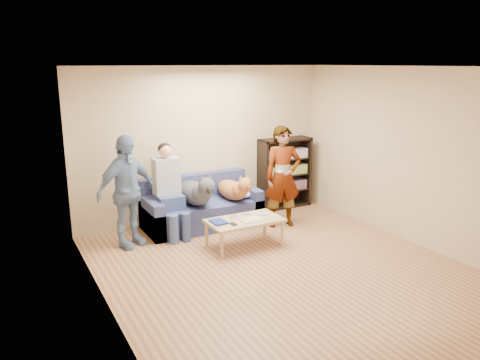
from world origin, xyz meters
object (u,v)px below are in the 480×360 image
person_seated (169,187)px  notebook_blue (219,222)px  bookshelf (284,171)px  sofa (201,209)px  dog_gray (196,192)px  coffee_table (245,222)px  camera_silver (234,217)px  person_standing_right (283,177)px  dog_tan (234,189)px  person_standing_left (126,192)px

person_seated → notebook_blue: bearing=-68.7°
bookshelf → sofa: bearing=-172.6°
dog_gray → coffee_table: dog_gray is taller
camera_silver → person_seated: 1.17m
coffee_table → camera_silver: bearing=135.0°
person_standing_right → camera_silver: (-1.12, -0.39, -0.39)m
camera_silver → dog_tan: 0.95m
person_standing_left → coffee_table: size_ratio=1.51×
dog_tan → notebook_blue: bearing=-129.0°
person_seated → coffee_table: (0.78, -1.02, -0.40)m
notebook_blue → sofa: 1.13m
camera_silver → person_seated: size_ratio=0.07×
person_standing_right → notebook_blue: person_standing_right is taller
person_standing_right → person_seated: 1.85m
sofa → camera_silver: bearing=-86.1°
notebook_blue → camera_silver: 0.29m
person_seated → dog_gray: person_seated is taller
camera_silver → coffee_table: camera_silver is taller
dog_tan → camera_silver: bearing=-118.3°
person_standing_right → camera_silver: 1.24m
person_standing_left → dog_tan: 1.83m
person_seated → dog_tan: 1.12m
dog_gray → bookshelf: 2.00m
sofa → person_standing_right: bearing=-28.3°
person_standing_left → person_seated: (0.71, 0.17, -0.06)m
person_standing_right → notebook_blue: (-1.40, -0.46, -0.40)m
coffee_table → person_standing_right: bearing=27.2°
person_standing_right → camera_silver: bearing=-145.9°
person_standing_right → notebook_blue: size_ratio=6.41×
notebook_blue → person_seated: (-0.38, 0.97, 0.34)m
bookshelf → camera_silver: bearing=-143.8°
dog_gray → dog_tan: bearing=-3.0°
coffee_table → bookshelf: bookshelf is taller
camera_silver → dog_tan: bearing=61.7°
bookshelf → person_standing_left: bearing=-170.3°
camera_silver → bookshelf: 2.16m
dog_gray → bookshelf: bearing=11.9°
person_seated → dog_tan: person_seated is taller
dog_tan → sofa: bearing=157.5°
camera_silver → dog_gray: size_ratio=0.09×
notebook_blue → coffee_table: size_ratio=0.24×
person_standing_right → sofa: 1.46m
notebook_blue → sofa: sofa is taller
person_seated → bookshelf: size_ratio=1.13×
camera_silver → bookshelf: (1.73, 1.26, 0.23)m
sofa → person_seated: 0.78m
sofa → bookshelf: bearing=7.4°
person_standing_left → dog_gray: 1.17m
person_seated → dog_gray: size_ratio=1.17×
notebook_blue → dog_tan: bearing=51.0°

